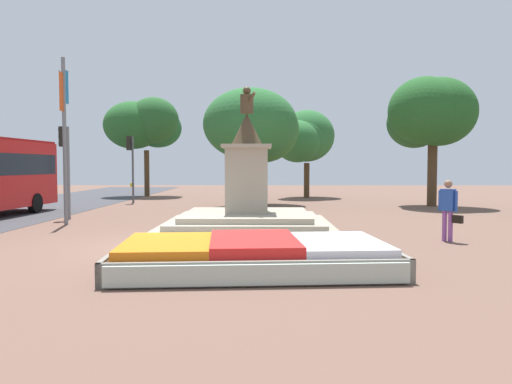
% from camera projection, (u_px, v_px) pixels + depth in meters
% --- Properties ---
extents(ground_plane, '(84.09, 84.09, 0.00)m').
position_uv_depth(ground_plane, '(166.00, 247.00, 13.24)').
color(ground_plane, brown).
extents(flower_planter, '(5.95, 3.60, 0.66)m').
position_uv_depth(flower_planter, '(253.00, 256.00, 10.32)').
color(flower_planter, '#38281C').
rests_on(flower_planter, ground_plane).
extents(statue_monument, '(5.75, 5.75, 4.83)m').
position_uv_depth(statue_monument, '(247.00, 205.00, 17.11)').
color(statue_monument, gray).
rests_on(statue_monument, ground_plane).
extents(traffic_light_mid_block, '(0.42, 0.31, 3.72)m').
position_uv_depth(traffic_light_mid_block, '(65.00, 156.00, 20.00)').
color(traffic_light_mid_block, slate).
rests_on(traffic_light_mid_block, ground_plane).
extents(traffic_light_far_corner, '(0.41, 0.29, 3.84)m').
position_uv_depth(traffic_light_far_corner, '(131.00, 157.00, 28.67)').
color(traffic_light_far_corner, '#4C5156').
rests_on(traffic_light_far_corner, ground_plane).
extents(banner_pole, '(0.14, 1.16, 6.04)m').
position_uv_depth(banner_pole, '(64.00, 133.00, 18.02)').
color(banner_pole, slate).
rests_on(banner_pole, ground_plane).
extents(pedestrian_with_handbag, '(0.55, 0.59, 1.75)m').
position_uv_depth(pedestrian_with_handbag, '(448.00, 207.00, 14.12)').
color(pedestrian_with_handbag, '#8C4C99').
rests_on(pedestrian_with_handbag, ground_plane).
extents(park_tree_far_left, '(4.60, 4.55, 6.78)m').
position_uv_depth(park_tree_far_left, '(428.00, 114.00, 26.24)').
color(park_tree_far_left, '#4C3823').
rests_on(park_tree_far_left, ground_plane).
extents(park_tree_behind_statue, '(5.13, 5.58, 6.22)m').
position_uv_depth(park_tree_behind_statue, '(255.00, 126.00, 26.67)').
color(park_tree_behind_statue, brown).
rests_on(park_tree_behind_statue, ground_plane).
extents(park_tree_far_right, '(5.33, 4.21, 6.90)m').
position_uv_depth(park_tree_far_right, '(145.00, 125.00, 34.88)').
color(park_tree_far_right, '#4C3823').
rests_on(park_tree_far_right, ground_plane).
extents(park_tree_mid_canopy, '(4.17, 4.74, 5.94)m').
position_uv_depth(park_tree_mid_canopy, '(304.00, 138.00, 33.58)').
color(park_tree_mid_canopy, '#4C3823').
rests_on(park_tree_mid_canopy, ground_plane).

